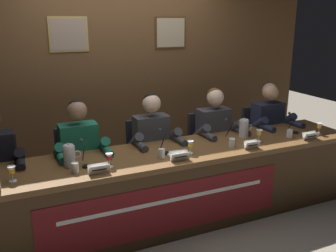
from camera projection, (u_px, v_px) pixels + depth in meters
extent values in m
plane|color=gray|center=(168.00, 220.00, 3.72)|extent=(12.00, 12.00, 0.00)
cube|color=brown|center=(122.00, 73.00, 4.59)|extent=(5.28, 0.12, 2.60)
cube|color=tan|center=(69.00, 34.00, 4.15)|extent=(0.44, 0.02, 0.39)
cube|color=gray|center=(69.00, 34.00, 4.14)|extent=(0.40, 0.01, 0.35)
cube|color=#4C3319|center=(170.00, 33.00, 4.64)|extent=(0.42, 0.02, 0.39)
cube|color=tan|center=(171.00, 33.00, 4.63)|extent=(0.38, 0.01, 0.35)
cube|color=brown|center=(168.00, 154.00, 3.52)|extent=(4.08, 0.73, 0.05)
cube|color=#402A16|center=(184.00, 204.00, 3.33)|extent=(4.02, 0.04, 0.69)
cube|color=#402A16|center=(320.00, 159.00, 4.40)|extent=(0.08, 0.65, 0.69)
cube|color=maroon|center=(170.00, 209.00, 3.25)|extent=(2.26, 0.01, 0.47)
cube|color=white|center=(170.00, 201.00, 3.22)|extent=(1.92, 0.00, 0.04)
cylinder|color=black|center=(4.00, 229.00, 3.54)|extent=(0.44, 0.44, 0.02)
cylinder|color=black|center=(1.00, 210.00, 3.48)|extent=(0.05, 0.05, 0.40)
cylinder|color=black|center=(14.00, 225.00, 3.21)|extent=(0.10, 0.10, 0.45)
cylinder|color=black|center=(10.00, 189.00, 3.26)|extent=(0.13, 0.34, 0.13)
cylinder|color=black|center=(20.00, 157.00, 3.30)|extent=(0.09, 0.30, 0.25)
cylinder|color=black|center=(21.00, 163.00, 3.15)|extent=(0.07, 0.24, 0.07)
cylinder|color=white|center=(13.00, 181.00, 2.87)|extent=(0.06, 0.06, 0.00)
cylinder|color=white|center=(13.00, 177.00, 2.86)|extent=(0.01, 0.01, 0.05)
cone|color=white|center=(12.00, 170.00, 2.84)|extent=(0.06, 0.06, 0.06)
cylinder|color=orange|center=(12.00, 171.00, 2.84)|extent=(0.04, 0.04, 0.04)
cylinder|color=black|center=(83.00, 213.00, 3.83)|extent=(0.44, 0.44, 0.02)
cylinder|color=black|center=(82.00, 195.00, 3.77)|extent=(0.05, 0.05, 0.40)
cube|color=#232328|center=(81.00, 175.00, 3.71)|extent=(0.44, 0.44, 0.03)
cube|color=#232328|center=(75.00, 147.00, 3.82)|extent=(0.40, 0.05, 0.44)
cylinder|color=black|center=(79.00, 212.00, 3.43)|extent=(0.10, 0.10, 0.45)
cylinder|color=black|center=(100.00, 208.00, 3.50)|extent=(0.10, 0.10, 0.45)
cylinder|color=black|center=(74.00, 179.00, 3.48)|extent=(0.13, 0.34, 0.13)
cylinder|color=black|center=(95.00, 175.00, 3.56)|extent=(0.13, 0.34, 0.13)
cube|color=#196047|center=(79.00, 148.00, 3.60)|extent=(0.36, 0.20, 0.48)
sphere|color=#8E664C|center=(77.00, 111.00, 3.48)|extent=(0.19, 0.19, 0.19)
sphere|color=black|center=(77.00, 109.00, 3.49)|extent=(0.17, 0.17, 0.17)
cylinder|color=#196047|center=(58.00, 152.00, 3.43)|extent=(0.09, 0.30, 0.25)
cylinder|color=#196047|center=(103.00, 146.00, 3.59)|extent=(0.09, 0.30, 0.25)
cylinder|color=#196047|center=(61.00, 157.00, 3.28)|extent=(0.07, 0.24, 0.07)
cylinder|color=#196047|center=(107.00, 151.00, 3.45)|extent=(0.07, 0.24, 0.07)
cube|color=white|center=(99.00, 170.00, 2.99)|extent=(0.17, 0.03, 0.08)
cube|color=white|center=(98.00, 168.00, 3.02)|extent=(0.17, 0.03, 0.08)
cube|color=black|center=(99.00, 170.00, 2.98)|extent=(0.12, 0.01, 0.01)
cylinder|color=white|center=(110.00, 167.00, 3.14)|extent=(0.06, 0.06, 0.00)
cylinder|color=white|center=(110.00, 163.00, 3.14)|extent=(0.01, 0.01, 0.05)
cone|color=white|center=(109.00, 157.00, 3.12)|extent=(0.06, 0.06, 0.06)
cylinder|color=#B21E2D|center=(109.00, 158.00, 3.12)|extent=(0.04, 0.04, 0.04)
cylinder|color=silver|center=(75.00, 168.00, 3.02)|extent=(0.06, 0.06, 0.08)
cylinder|color=silver|center=(75.00, 170.00, 3.02)|extent=(0.05, 0.05, 0.05)
cylinder|color=black|center=(86.00, 166.00, 3.13)|extent=(0.06, 0.06, 0.02)
cylinder|color=black|center=(84.00, 153.00, 3.16)|extent=(0.01, 0.13, 0.18)
sphere|color=#2D2D2D|center=(81.00, 141.00, 3.19)|extent=(0.03, 0.03, 0.03)
cylinder|color=black|center=(151.00, 199.00, 4.13)|extent=(0.44, 0.44, 0.02)
cylinder|color=black|center=(151.00, 182.00, 4.07)|extent=(0.05, 0.05, 0.40)
cube|color=#232328|center=(151.00, 164.00, 4.01)|extent=(0.44, 0.44, 0.03)
cube|color=#232328|center=(144.00, 138.00, 4.12)|extent=(0.40, 0.05, 0.44)
cylinder|color=black|center=(154.00, 197.00, 3.72)|extent=(0.10, 0.10, 0.45)
cylinder|color=black|center=(172.00, 193.00, 3.80)|extent=(0.10, 0.10, 0.45)
cylinder|color=black|center=(149.00, 166.00, 3.78)|extent=(0.13, 0.34, 0.13)
cylinder|color=black|center=(166.00, 163.00, 3.85)|extent=(0.13, 0.34, 0.13)
cube|color=#38383D|center=(151.00, 138.00, 3.90)|extent=(0.36, 0.20, 0.48)
sphere|color=beige|center=(152.00, 103.00, 3.77)|extent=(0.19, 0.19, 0.19)
sphere|color=black|center=(151.00, 102.00, 3.78)|extent=(0.17, 0.17, 0.17)
cylinder|color=#38383D|center=(135.00, 141.00, 3.72)|extent=(0.09, 0.30, 0.25)
cylinder|color=#38383D|center=(173.00, 136.00, 3.89)|extent=(0.09, 0.30, 0.25)
cylinder|color=#38383D|center=(141.00, 146.00, 3.58)|extent=(0.07, 0.24, 0.07)
cylinder|color=#38383D|center=(180.00, 140.00, 3.74)|extent=(0.07, 0.24, 0.07)
cube|color=white|center=(181.00, 157.00, 3.26)|extent=(0.18, 0.03, 0.08)
cube|color=white|center=(179.00, 156.00, 3.29)|extent=(0.18, 0.03, 0.08)
cube|color=black|center=(181.00, 157.00, 3.26)|extent=(0.12, 0.01, 0.01)
cylinder|color=white|center=(190.00, 153.00, 3.46)|extent=(0.06, 0.06, 0.00)
cylinder|color=white|center=(190.00, 150.00, 3.46)|extent=(0.01, 0.01, 0.05)
cone|color=white|center=(190.00, 144.00, 3.44)|extent=(0.06, 0.06, 0.06)
cylinder|color=yellow|center=(190.00, 145.00, 3.44)|extent=(0.04, 0.04, 0.04)
cylinder|color=silver|center=(162.00, 153.00, 3.34)|extent=(0.06, 0.06, 0.08)
cylinder|color=silver|center=(162.00, 155.00, 3.34)|extent=(0.05, 0.05, 0.05)
cylinder|color=black|center=(166.00, 153.00, 3.44)|extent=(0.06, 0.06, 0.02)
cylinder|color=black|center=(163.00, 141.00, 3.47)|extent=(0.01, 0.13, 0.18)
sphere|color=#2D2D2D|center=(160.00, 130.00, 3.50)|extent=(0.03, 0.03, 0.03)
cylinder|color=black|center=(210.00, 187.00, 4.42)|extent=(0.44, 0.44, 0.02)
cylinder|color=black|center=(210.00, 171.00, 4.36)|extent=(0.05, 0.05, 0.40)
cube|color=#232328|center=(211.00, 154.00, 4.30)|extent=(0.44, 0.44, 0.03)
cube|color=#232328|center=(203.00, 130.00, 4.41)|extent=(0.40, 0.05, 0.44)
cylinder|color=black|center=(219.00, 184.00, 4.02)|extent=(0.10, 0.10, 0.45)
cylinder|color=black|center=(234.00, 181.00, 4.09)|extent=(0.10, 0.10, 0.45)
cylinder|color=black|center=(213.00, 155.00, 4.07)|extent=(0.13, 0.34, 0.13)
cylinder|color=black|center=(228.00, 153.00, 4.15)|extent=(0.13, 0.34, 0.13)
cube|color=#38383D|center=(213.00, 129.00, 4.19)|extent=(0.36, 0.20, 0.48)
sphere|color=beige|center=(215.00, 97.00, 4.07)|extent=(0.19, 0.19, 0.19)
sphere|color=#593819|center=(215.00, 96.00, 4.08)|extent=(0.17, 0.17, 0.17)
cylinder|color=#38383D|center=(201.00, 132.00, 4.02)|extent=(0.09, 0.30, 0.25)
cylinder|color=#38383D|center=(234.00, 128.00, 4.18)|extent=(0.09, 0.30, 0.25)
cylinder|color=#38383D|center=(209.00, 136.00, 3.87)|extent=(0.07, 0.24, 0.07)
cylinder|color=#38383D|center=(242.00, 131.00, 4.04)|extent=(0.07, 0.24, 0.07)
cube|color=white|center=(253.00, 145.00, 3.56)|extent=(0.16, 0.03, 0.08)
cube|color=white|center=(251.00, 144.00, 3.59)|extent=(0.16, 0.03, 0.08)
cube|color=black|center=(253.00, 145.00, 3.56)|extent=(0.11, 0.01, 0.01)
cylinder|color=white|center=(259.00, 141.00, 3.80)|extent=(0.06, 0.06, 0.00)
cylinder|color=white|center=(259.00, 138.00, 3.79)|extent=(0.01, 0.01, 0.05)
cone|color=white|center=(259.00, 133.00, 3.78)|extent=(0.06, 0.06, 0.06)
cylinder|color=yellow|center=(259.00, 133.00, 3.78)|extent=(0.04, 0.04, 0.04)
cylinder|color=silver|center=(232.00, 143.00, 3.63)|extent=(0.06, 0.06, 0.08)
cylinder|color=silver|center=(232.00, 144.00, 3.63)|extent=(0.05, 0.05, 0.05)
cylinder|color=black|center=(232.00, 141.00, 3.78)|extent=(0.06, 0.06, 0.02)
cylinder|color=black|center=(229.00, 130.00, 3.81)|extent=(0.01, 0.13, 0.18)
sphere|color=#2D2D2D|center=(226.00, 120.00, 3.84)|extent=(0.03, 0.03, 0.03)
cylinder|color=black|center=(261.00, 177.00, 4.72)|extent=(0.44, 0.44, 0.02)
cylinder|color=black|center=(262.00, 161.00, 4.66)|extent=(0.05, 0.05, 0.40)
cube|color=#232328|center=(264.00, 145.00, 4.60)|extent=(0.44, 0.44, 0.03)
cube|color=#232328|center=(255.00, 123.00, 4.71)|extent=(0.40, 0.05, 0.44)
cylinder|color=black|center=(274.00, 172.00, 4.31)|extent=(0.10, 0.10, 0.45)
cylinder|color=black|center=(288.00, 170.00, 4.39)|extent=(0.10, 0.10, 0.45)
cylinder|color=black|center=(268.00, 146.00, 4.37)|extent=(0.13, 0.34, 0.13)
cylinder|color=black|center=(281.00, 144.00, 4.44)|extent=(0.13, 0.34, 0.13)
cube|color=#1E2338|center=(267.00, 122.00, 4.49)|extent=(0.36, 0.20, 0.48)
sphere|color=tan|center=(270.00, 92.00, 4.36)|extent=(0.19, 0.19, 0.19)
sphere|color=gray|center=(270.00, 91.00, 4.37)|extent=(0.17, 0.17, 0.17)
cylinder|color=#1E2338|center=(258.00, 125.00, 4.31)|extent=(0.09, 0.30, 0.25)
cylinder|color=#1E2338|center=(286.00, 121.00, 4.48)|extent=(0.09, 0.30, 0.25)
cylinder|color=#1E2338|center=(267.00, 128.00, 4.17)|extent=(0.07, 0.24, 0.07)
cylinder|color=#1E2338|center=(296.00, 124.00, 4.33)|extent=(0.07, 0.24, 0.07)
cube|color=white|center=(312.00, 136.00, 3.84)|extent=(0.18, 0.03, 0.08)
cube|color=white|center=(309.00, 135.00, 3.87)|extent=(0.18, 0.03, 0.08)
cube|color=black|center=(312.00, 136.00, 3.83)|extent=(0.13, 0.01, 0.01)
cylinder|color=white|center=(318.00, 134.00, 4.04)|extent=(0.06, 0.06, 0.00)
cylinder|color=white|center=(319.00, 131.00, 4.03)|extent=(0.01, 0.01, 0.05)
cone|color=white|center=(319.00, 126.00, 4.02)|extent=(0.06, 0.06, 0.06)
cylinder|color=orange|center=(319.00, 127.00, 4.02)|extent=(0.04, 0.04, 0.04)
cylinder|color=silver|center=(290.00, 133.00, 3.93)|extent=(0.06, 0.06, 0.08)
cylinder|color=silver|center=(289.00, 135.00, 3.93)|extent=(0.05, 0.05, 0.05)
cylinder|color=black|center=(296.00, 133.00, 4.06)|extent=(0.06, 0.06, 0.02)
cylinder|color=black|center=(293.00, 122.00, 4.08)|extent=(0.01, 0.13, 0.18)
sphere|color=#2D2D2D|center=(289.00, 113.00, 4.11)|extent=(0.03, 0.03, 0.03)
cylinder|color=silver|center=(69.00, 157.00, 3.13)|extent=(0.10, 0.10, 0.18)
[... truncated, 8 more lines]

